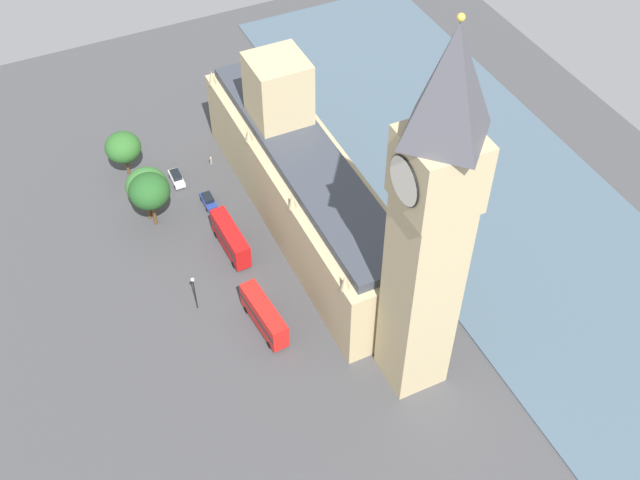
{
  "coord_description": "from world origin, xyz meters",
  "views": [
    {
      "loc": [
        34.87,
        82.88,
        91.52
      ],
      "look_at": [
        1.0,
        11.35,
        7.91
      ],
      "focal_mm": 43.88,
      "sensor_mm": 36.0,
      "label": 1
    }
  ],
  "objects_px": {
    "car_blue_corner": "(208,200)",
    "plane_tree_under_trees": "(149,191)",
    "car_white_near_tower": "(176,178)",
    "pedestrian_kerbside": "(211,160)",
    "plane_tree_leading": "(145,194)",
    "double_decker_bus_by_river_gate": "(264,315)",
    "plane_tree_opposite_hall": "(123,147)",
    "clock_tower": "(430,226)",
    "parliament_building": "(302,180)",
    "street_lamp_midblock": "(194,288)",
    "double_decker_bus_trailing": "(230,238)",
    "plane_tree_far_end": "(147,186)"
  },
  "relations": [
    {
      "from": "car_blue_corner",
      "to": "plane_tree_under_trees",
      "type": "height_order",
      "value": "plane_tree_under_trees"
    },
    {
      "from": "car_white_near_tower",
      "to": "pedestrian_kerbside",
      "type": "height_order",
      "value": "car_white_near_tower"
    },
    {
      "from": "car_white_near_tower",
      "to": "car_blue_corner",
      "type": "height_order",
      "value": "same"
    },
    {
      "from": "plane_tree_leading",
      "to": "car_blue_corner",
      "type": "bearing_deg",
      "value": 173.84
    },
    {
      "from": "double_decker_bus_by_river_gate",
      "to": "plane_tree_opposite_hall",
      "type": "distance_m",
      "value": 42.16
    },
    {
      "from": "clock_tower",
      "to": "plane_tree_opposite_hall",
      "type": "height_order",
      "value": "clock_tower"
    },
    {
      "from": "double_decker_bus_by_river_gate",
      "to": "plane_tree_opposite_hall",
      "type": "relative_size",
      "value": 1.25
    },
    {
      "from": "parliament_building",
      "to": "street_lamp_midblock",
      "type": "bearing_deg",
      "value": 26.09
    },
    {
      "from": "car_blue_corner",
      "to": "pedestrian_kerbside",
      "type": "distance_m",
      "value": 10.49
    },
    {
      "from": "clock_tower",
      "to": "street_lamp_midblock",
      "type": "bearing_deg",
      "value": -45.01
    },
    {
      "from": "clock_tower",
      "to": "car_white_near_tower",
      "type": "bearing_deg",
      "value": -71.56
    },
    {
      "from": "plane_tree_leading",
      "to": "street_lamp_midblock",
      "type": "relative_size",
      "value": 1.12
    },
    {
      "from": "pedestrian_kerbside",
      "to": "plane_tree_opposite_hall",
      "type": "height_order",
      "value": "plane_tree_opposite_hall"
    },
    {
      "from": "double_decker_bus_trailing",
      "to": "plane_tree_leading",
      "type": "height_order",
      "value": "plane_tree_leading"
    },
    {
      "from": "clock_tower",
      "to": "double_decker_bus_trailing",
      "type": "relative_size",
      "value": 5.23
    },
    {
      "from": "car_white_near_tower",
      "to": "plane_tree_leading",
      "type": "distance_m",
      "value": 10.66
    },
    {
      "from": "clock_tower",
      "to": "plane_tree_leading",
      "type": "bearing_deg",
      "value": -61.72
    },
    {
      "from": "plane_tree_under_trees",
      "to": "pedestrian_kerbside",
      "type": "bearing_deg",
      "value": -142.09
    },
    {
      "from": "double_decker_bus_by_river_gate",
      "to": "plane_tree_far_end",
      "type": "bearing_deg",
      "value": -79.94
    },
    {
      "from": "car_white_near_tower",
      "to": "plane_tree_leading",
      "type": "relative_size",
      "value": 0.63
    },
    {
      "from": "plane_tree_far_end",
      "to": "pedestrian_kerbside",
      "type": "bearing_deg",
      "value": -148.5
    },
    {
      "from": "double_decker_bus_trailing",
      "to": "pedestrian_kerbside",
      "type": "relative_size",
      "value": 6.89
    },
    {
      "from": "double_decker_bus_by_river_gate",
      "to": "plane_tree_leading",
      "type": "bearing_deg",
      "value": -78.45
    },
    {
      "from": "clock_tower",
      "to": "car_white_near_tower",
      "type": "relative_size",
      "value": 11.68
    },
    {
      "from": "plane_tree_far_end",
      "to": "parliament_building",
      "type": "bearing_deg",
      "value": 153.81
    },
    {
      "from": "double_decker_bus_by_river_gate",
      "to": "pedestrian_kerbside",
      "type": "xyz_separation_m",
      "value": [
        -5.24,
        -37.5,
        -1.94
      ]
    },
    {
      "from": "pedestrian_kerbside",
      "to": "car_blue_corner",
      "type": "bearing_deg",
      "value": 175.49
    },
    {
      "from": "plane_tree_opposite_hall",
      "to": "car_blue_corner",
      "type": "bearing_deg",
      "value": 126.93
    },
    {
      "from": "double_decker_bus_trailing",
      "to": "pedestrian_kerbside",
      "type": "bearing_deg",
      "value": -103.27
    },
    {
      "from": "plane_tree_opposite_hall",
      "to": "parliament_building",
      "type": "bearing_deg",
      "value": 135.57
    },
    {
      "from": "plane_tree_opposite_hall",
      "to": "double_decker_bus_by_river_gate",
      "type": "bearing_deg",
      "value": 101.98
    },
    {
      "from": "parliament_building",
      "to": "clock_tower",
      "type": "xyz_separation_m",
      "value": [
        -0.81,
        33.97,
        20.58
      ]
    },
    {
      "from": "parliament_building",
      "to": "plane_tree_leading",
      "type": "xyz_separation_m",
      "value": [
        23.1,
        -10.48,
        -2.51
      ]
    },
    {
      "from": "pedestrian_kerbside",
      "to": "plane_tree_far_end",
      "type": "xyz_separation_m",
      "value": [
        13.2,
        8.09,
        5.74
      ]
    },
    {
      "from": "car_blue_corner",
      "to": "double_decker_bus_by_river_gate",
      "type": "height_order",
      "value": "double_decker_bus_by_river_gate"
    },
    {
      "from": "plane_tree_leading",
      "to": "double_decker_bus_trailing",
      "type": "bearing_deg",
      "value": 127.89
    },
    {
      "from": "double_decker_bus_trailing",
      "to": "plane_tree_opposite_hall",
      "type": "bearing_deg",
      "value": -70.49
    },
    {
      "from": "clock_tower",
      "to": "plane_tree_leading",
      "type": "height_order",
      "value": "clock_tower"
    },
    {
      "from": "parliament_building",
      "to": "plane_tree_under_trees",
      "type": "bearing_deg",
      "value": -21.18
    },
    {
      "from": "clock_tower",
      "to": "car_white_near_tower",
      "type": "height_order",
      "value": "clock_tower"
    },
    {
      "from": "pedestrian_kerbside",
      "to": "plane_tree_far_end",
      "type": "distance_m",
      "value": 16.52
    },
    {
      "from": "clock_tower",
      "to": "plane_tree_far_end",
      "type": "relative_size",
      "value": 5.92
    },
    {
      "from": "pedestrian_kerbside",
      "to": "plane_tree_far_end",
      "type": "height_order",
      "value": "plane_tree_far_end"
    },
    {
      "from": "double_decker_bus_trailing",
      "to": "double_decker_bus_by_river_gate",
      "type": "distance_m",
      "value": 16.42
    },
    {
      "from": "plane_tree_far_end",
      "to": "plane_tree_under_trees",
      "type": "xyz_separation_m",
      "value": [
        0.13,
        2.29,
        0.87
      ]
    },
    {
      "from": "parliament_building",
      "to": "plane_tree_leading",
      "type": "bearing_deg",
      "value": -24.4
    },
    {
      "from": "car_blue_corner",
      "to": "double_decker_bus_trailing",
      "type": "relative_size",
      "value": 0.41
    },
    {
      "from": "parliament_building",
      "to": "plane_tree_far_end",
      "type": "xyz_separation_m",
      "value": [
        22.44,
        -11.04,
        -1.62
      ]
    },
    {
      "from": "double_decker_bus_by_river_gate",
      "to": "plane_tree_leading",
      "type": "relative_size",
      "value": 1.42
    },
    {
      "from": "plane_tree_far_end",
      "to": "plane_tree_opposite_hall",
      "type": "height_order",
      "value": "plane_tree_far_end"
    }
  ]
}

